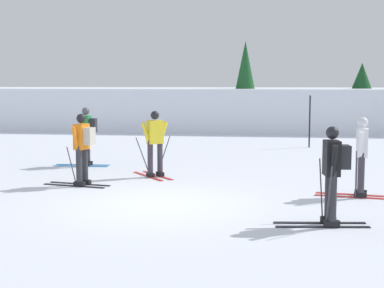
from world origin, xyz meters
name	(u,v)px	position (x,y,z in m)	size (l,w,h in m)	color
ground_plane	(160,204)	(0.00, 0.00, 0.00)	(120.00, 120.00, 0.00)	silver
far_snow_ridge	(226,108)	(0.00, 19.29, 1.04)	(80.00, 7.95, 2.09)	silver
skier_yellow	(155,142)	(-0.72, 3.23, 0.92)	(1.27, 1.49, 1.71)	red
skier_black	(333,171)	(3.24, -1.30, 0.96)	(1.63, 1.00, 1.71)	black
skier_green	(87,133)	(-3.05, 4.90, 0.96)	(1.61, 1.00, 1.71)	#237AC6
skier_white	(361,154)	(4.13, 1.30, 0.92)	(1.64, 0.99, 1.71)	red
skier_orange	(82,146)	(-2.17, 1.79, 0.95)	(1.64, 0.99, 1.71)	black
trail_marker_pole	(310,122)	(3.72, 10.49, 0.97)	(0.06, 0.06, 1.94)	black
conifer_far_left	(362,91)	(6.83, 18.45, 1.97)	(2.11, 2.11, 3.36)	#513823
conifer_far_right	(245,78)	(1.08, 17.05, 2.61)	(1.43, 1.43, 4.40)	#513823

